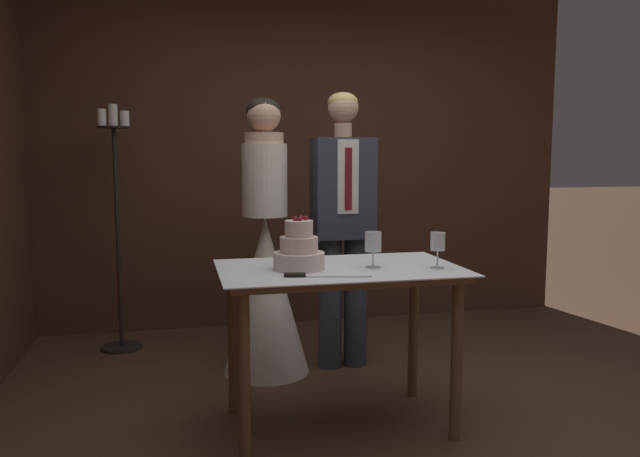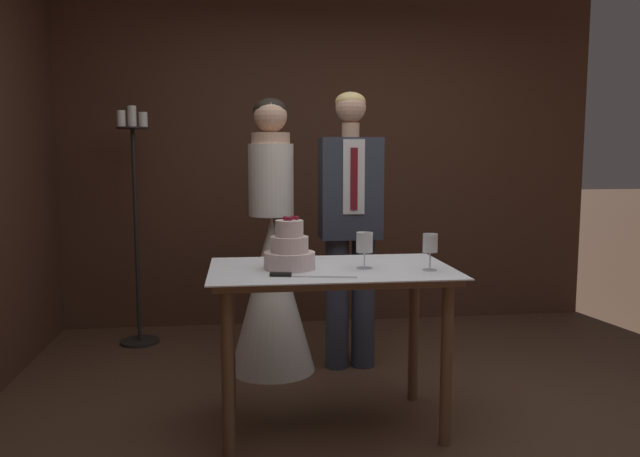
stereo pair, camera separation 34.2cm
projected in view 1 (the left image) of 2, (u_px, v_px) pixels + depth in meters
The scene contains 10 objects.
ground_plane at pixel (394, 432), 3.10m from camera, with size 40.00×40.00×0.00m, color #4C3323.
wall_back at pixel (305, 144), 5.05m from camera, with size 4.41×0.12×2.91m, color #472B1E.
cake_table at pixel (339, 290), 3.10m from camera, with size 1.20×0.74×0.82m.
tiered_cake at pixel (299, 251), 3.03m from camera, with size 0.25×0.25×0.26m.
cake_knife at pixel (310, 275), 2.84m from camera, with size 0.40×0.11×0.02m.
wine_glass_near at pixel (438, 243), 3.05m from camera, with size 0.07×0.07×0.18m.
wine_glass_middle at pixel (373, 243), 3.06m from camera, with size 0.08×0.08×0.18m.
bride at pixel (265, 274), 3.89m from camera, with size 0.54×0.54×1.71m.
groom at pixel (343, 219), 3.96m from camera, with size 0.38×0.25×1.76m.
candle_stand at pixel (117, 229), 4.33m from camera, with size 0.28×0.28×1.71m.
Camera 1 is at (-1.02, -2.80, 1.37)m, focal length 35.00 mm.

